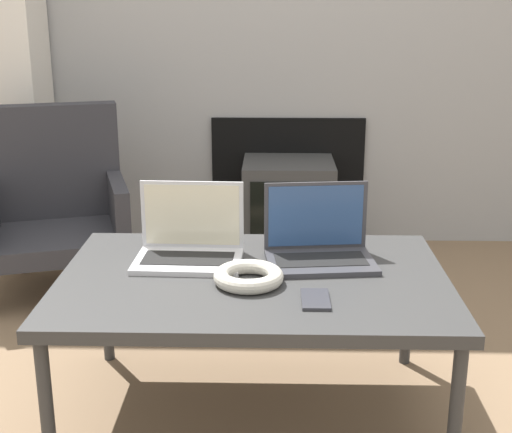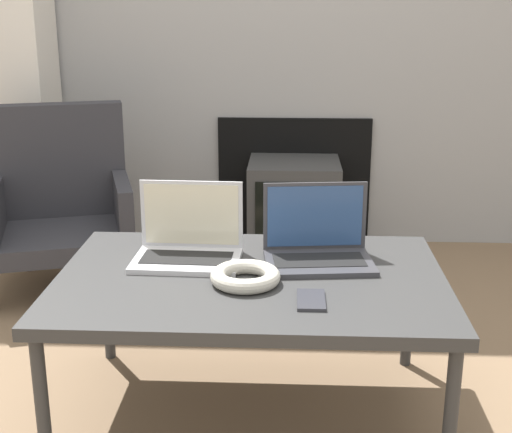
{
  "view_description": "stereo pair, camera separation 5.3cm",
  "coord_description": "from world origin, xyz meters",
  "px_view_note": "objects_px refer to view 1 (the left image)",
  "views": [
    {
      "loc": [
        0.05,
        -1.64,
        1.2
      ],
      "look_at": [
        0.0,
        0.56,
        0.53
      ],
      "focal_mm": 50.0,
      "sensor_mm": 36.0,
      "label": 1
    },
    {
      "loc": [
        0.11,
        -1.63,
        1.2
      ],
      "look_at": [
        0.0,
        0.56,
        0.53
      ],
      "focal_mm": 50.0,
      "sensor_mm": 36.0,
      "label": 2
    }
  ],
  "objects_px": {
    "laptop_left": "(190,243)",
    "phone": "(315,299)",
    "tv": "(288,208)",
    "armchair": "(54,199)",
    "laptop_right": "(319,244)",
    "headphones": "(249,276)"
  },
  "relations": [
    {
      "from": "tv",
      "to": "armchair",
      "type": "bearing_deg",
      "value": -157.92
    },
    {
      "from": "laptop_left",
      "to": "headphones",
      "type": "height_order",
      "value": "laptop_left"
    },
    {
      "from": "armchair",
      "to": "phone",
      "type": "bearing_deg",
      "value": -65.62
    },
    {
      "from": "armchair",
      "to": "tv",
      "type": "bearing_deg",
      "value": 5.02
    },
    {
      "from": "laptop_left",
      "to": "phone",
      "type": "distance_m",
      "value": 0.48
    },
    {
      "from": "laptop_left",
      "to": "phone",
      "type": "bearing_deg",
      "value": -38.25
    },
    {
      "from": "laptop_left",
      "to": "tv",
      "type": "relative_size",
      "value": 0.69
    },
    {
      "from": "laptop_left",
      "to": "headphones",
      "type": "bearing_deg",
      "value": -44.34
    },
    {
      "from": "laptop_right",
      "to": "armchair",
      "type": "height_order",
      "value": "armchair"
    },
    {
      "from": "headphones",
      "to": "tv",
      "type": "relative_size",
      "value": 0.42
    },
    {
      "from": "laptop_left",
      "to": "headphones",
      "type": "relative_size",
      "value": 1.66
    },
    {
      "from": "laptop_right",
      "to": "headphones",
      "type": "xyz_separation_m",
      "value": [
        -0.2,
        -0.19,
        -0.03
      ]
    },
    {
      "from": "laptop_right",
      "to": "headphones",
      "type": "bearing_deg",
      "value": -143.06
    },
    {
      "from": "headphones",
      "to": "tv",
      "type": "height_order",
      "value": "headphones"
    },
    {
      "from": "headphones",
      "to": "tv",
      "type": "distance_m",
      "value": 1.51
    },
    {
      "from": "tv",
      "to": "armchair",
      "type": "distance_m",
      "value": 1.1
    },
    {
      "from": "phone",
      "to": "headphones",
      "type": "bearing_deg",
      "value": 147.52
    },
    {
      "from": "laptop_right",
      "to": "armchair",
      "type": "bearing_deg",
      "value": 134.39
    },
    {
      "from": "phone",
      "to": "tv",
      "type": "height_order",
      "value": "tv"
    },
    {
      "from": "laptop_right",
      "to": "phone",
      "type": "relative_size",
      "value": 2.58
    },
    {
      "from": "headphones",
      "to": "armchair",
      "type": "xyz_separation_m",
      "value": [
        -0.87,
        1.07,
        -0.08
      ]
    },
    {
      "from": "headphones",
      "to": "armchair",
      "type": "relative_size",
      "value": 0.25
    }
  ]
}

